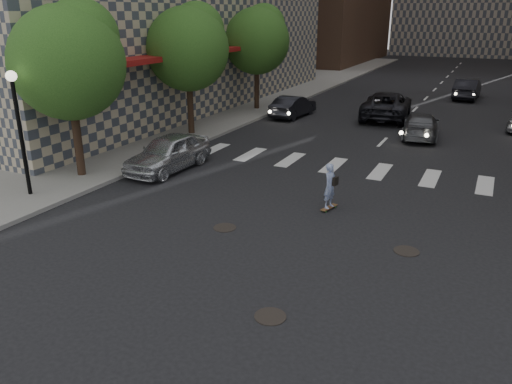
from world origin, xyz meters
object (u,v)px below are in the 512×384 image
Objects in this scene: traffic_car_e at (467,89)px; traffic_car_c at (387,105)px; tree_b at (190,45)px; skateboarder at (330,186)px; silver_sedan at (168,153)px; tree_a at (71,57)px; lamppost at (18,116)px; traffic_car_b at (421,126)px; tree_c at (258,38)px; traffic_car_a at (293,106)px.

traffic_car_c is at bearing 71.10° from traffic_car_e.
tree_b is 12.73m from skateboarder.
tree_a is at bearing -134.96° from silver_sedan.
lamppost is at bearing -90.99° from tree_a.
skateboarder is 26.12m from traffic_car_e.
traffic_car_c is (8.31, 16.92, -3.83)m from tree_a.
tree_b is 12.62m from traffic_car_b.
tree_c reaches higher than traffic_car_e.
lamppost is 0.65× the size of tree_a.
tree_a is at bearing 67.98° from traffic_car_e.
traffic_car_e is (1.22, 14.20, 0.12)m from traffic_car_b.
tree_a reaches higher than traffic_car_c.
lamppost reaches higher than traffic_car_b.
tree_c is 1.51× the size of traffic_car_b.
silver_sedan is 12.63m from traffic_car_a.
silver_sedan is at bearing -66.82° from tree_b.
tree_c is at bearing -0.33° from traffic_car_c.
skateboarder is 11.88m from traffic_car_b.
lamppost is 10.73m from skateboarder.
traffic_car_c is at bearing 109.98° from skateboarder.
tree_c is at bearing -15.79° from traffic_car_a.
traffic_car_e is at bearing 99.30° from skateboarder.
lamppost reaches higher than traffic_car_e.
lamppost is 2.69× the size of skateboarder.
traffic_car_a is at bearing 130.74° from skateboarder.
tree_c reaches higher than traffic_car_a.
tree_b is at bearing 16.65° from traffic_car_b.
traffic_car_b is (10.98, 4.73, -4.01)m from tree_b.
traffic_car_a reaches higher than traffic_car_b.
tree_a reaches higher than traffic_car_e.
lamppost is at bearing -114.70° from silver_sedan.
tree_a is at bearing 42.56° from traffic_car_b.
silver_sedan is at bearing 42.73° from tree_a.
silver_sedan is at bearing -175.94° from skateboarder.
tree_b is 8.49m from traffic_car_a.
tree_c is 14.49m from silver_sedan.
skateboarder is at bearing -8.08° from silver_sedan.
tree_b is 4.14× the size of skateboarder.
skateboarder is at bearing 5.26° from tree_a.
tree_c is (0.00, 8.00, 0.00)m from tree_b.
tree_c reaches higher than traffic_car_b.
traffic_car_c is (8.31, 8.92, -3.83)m from tree_b.
traffic_car_b is at bearing 99.02° from skateboarder.
tree_b is 12.78m from traffic_car_c.
traffic_car_c is at bearing 63.83° from tree_a.
traffic_car_b is 14.25m from traffic_car_e.
lamppost is 0.98× the size of traffic_car_b.
tree_c is 4.14× the size of skateboarder.
skateboarder is at bearing -56.84° from tree_c.
tree_a is 1.51× the size of traffic_car_b.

